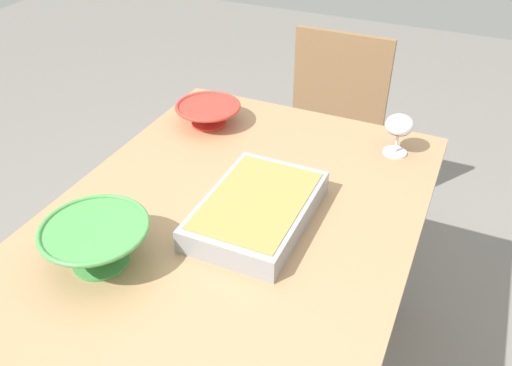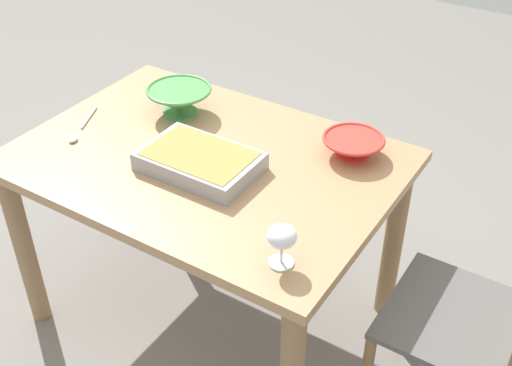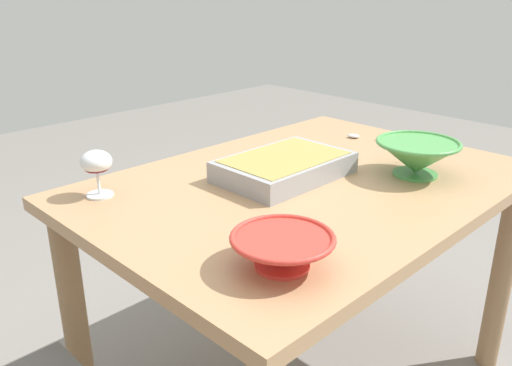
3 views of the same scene
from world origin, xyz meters
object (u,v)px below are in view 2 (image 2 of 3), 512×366
Objects in this scene: mixing_bowl at (353,145)px; small_bowl at (180,100)px; casserole_dish at (200,160)px; serving_spoon at (79,131)px; dining_table at (207,185)px; wine_glass at (282,239)px; chair at (484,323)px.

small_bowl is (0.68, 0.09, 0.02)m from mixing_bowl.
mixing_bowl reaches higher than casserole_dish.
serving_spoon is at bearing 5.09° from casserole_dish.
small_bowl reaches higher than casserole_dish.
casserole_dish is at bearing 137.48° from small_bowl.
casserole_dish is (-0.03, 0.07, 0.15)m from dining_table.
wine_glass reaches higher than mixing_bowl.
casserole_dish is (0.98, 0.10, 0.30)m from chair.
mixing_bowl reaches higher than dining_table.
small_bowl is at bearing 7.23° from mixing_bowl.
dining_table is 0.37m from small_bowl.
small_bowl is (0.26, -0.20, 0.18)m from dining_table.
serving_spoon is at bearing 5.59° from chair.
wine_glass is at bearing 145.47° from small_bowl.
serving_spoon is at bearing 54.17° from small_bowl.
mixing_bowl is 0.87× the size of small_bowl.
dining_table is 0.53m from mixing_bowl.
dining_table is at bearing -166.77° from serving_spoon.
chair reaches higher than serving_spoon.
casserole_dish is at bearing 113.24° from dining_table.
chair is at bearing -174.15° from casserole_dish.
serving_spoon is (0.51, 0.05, -0.03)m from casserole_dish.
serving_spoon is at bearing 13.23° from dining_table.
chair reaches higher than mixing_bowl.
wine_glass is 0.53m from casserole_dish.
dining_table is at bearing -33.08° from wine_glass.
chair is 2.29× the size of casserole_dish.
chair is at bearing -145.48° from wine_glass.
small_bowl reaches higher than dining_table.
mixing_bowl is (-0.42, -0.28, 0.16)m from dining_table.
chair is at bearing -178.18° from dining_table.
casserole_dish is 1.53× the size of serving_spoon.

